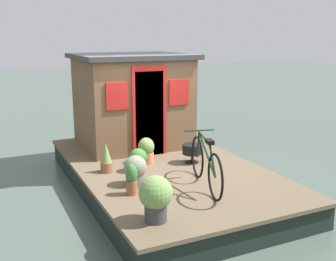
{
  "coord_description": "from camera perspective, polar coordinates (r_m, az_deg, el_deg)",
  "views": [
    {
      "loc": [
        -6.63,
        3.05,
        2.82
      ],
      "look_at": [
        -0.2,
        0.0,
        1.16
      ],
      "focal_mm": 43.25,
      "sensor_mm": 36.0,
      "label": 1
    }
  ],
  "objects": [
    {
      "name": "potted_plant_basil",
      "position": [
        6.61,
        -4.63,
        -5.55
      ],
      "size": [
        0.38,
        0.38,
        0.49
      ],
      "color": "slate",
      "rests_on": "houseboat_deck"
    },
    {
      "name": "ground_plane",
      "position": [
        7.82,
        -0.63,
        -7.99
      ],
      "size": [
        60.0,
        60.0,
        0.0
      ],
      "primitive_type": "plane",
      "color": "#47564C"
    },
    {
      "name": "potted_plant_sage",
      "position": [
        7.26,
        -8.71,
        -3.9
      ],
      "size": [
        0.21,
        0.21,
        0.53
      ],
      "color": "#935138",
      "rests_on": "houseboat_deck"
    },
    {
      "name": "houseboat_cabin",
      "position": [
        8.91,
        -5.06,
        4.35
      ],
      "size": [
        2.11,
        2.39,
        1.99
      ],
      "color": "brown",
      "rests_on": "houseboat_deck"
    },
    {
      "name": "houseboat_deck",
      "position": [
        7.74,
        -0.64,
        -6.4
      ],
      "size": [
        5.48,
        3.17,
        0.46
      ],
      "color": "brown",
      "rests_on": "ground_plane"
    },
    {
      "name": "potted_plant_thyme",
      "position": [
        7.71,
        -3.09,
        -2.82
      ],
      "size": [
        0.31,
        0.31,
        0.49
      ],
      "color": "#C6754C",
      "rests_on": "houseboat_deck"
    },
    {
      "name": "charcoal_grill",
      "position": [
        7.71,
        3.41,
        -2.76
      ],
      "size": [
        0.37,
        0.37,
        0.36
      ],
      "color": "black",
      "rests_on": "houseboat_deck"
    },
    {
      "name": "potted_plant_lavender",
      "position": [
        6.22,
        -5.16,
        -6.84
      ],
      "size": [
        0.18,
        0.18,
        0.48
      ],
      "color": "#935138",
      "rests_on": "houseboat_deck"
    },
    {
      "name": "bicycle",
      "position": [
        6.44,
        5.34,
        -4.73
      ],
      "size": [
        1.69,
        0.59,
        0.85
      ],
      "color": "black",
      "rests_on": "houseboat_deck"
    },
    {
      "name": "potted_plant_mint",
      "position": [
        7.27,
        -4.24,
        -4.09
      ],
      "size": [
        0.32,
        0.32,
        0.41
      ],
      "color": "#935138",
      "rests_on": "houseboat_deck"
    },
    {
      "name": "potted_plant_geranium",
      "position": [
        5.3,
        -1.75,
        -9.26
      ],
      "size": [
        0.45,
        0.45,
        0.62
      ],
      "color": "#38383D",
      "rests_on": "houseboat_deck"
    }
  ]
}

